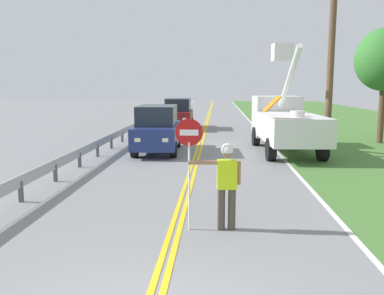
{
  "coord_description": "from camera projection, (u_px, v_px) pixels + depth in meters",
  "views": [
    {
      "loc": [
        0.86,
        -4.4,
        3.0
      ],
      "look_at": [
        0.13,
        7.39,
        1.2
      ],
      "focal_mm": 38.35,
      "sensor_mm": 36.0,
      "label": 1
    }
  ],
  "objects": [
    {
      "name": "centerline_yellow_left",
      "position": [
        201.0,
        136.0,
        24.58
      ],
      "size": [
        0.11,
        110.0,
        0.01
      ],
      "primitive_type": "cube",
      "color": "yellow",
      "rests_on": "ground"
    },
    {
      "name": "centerline_yellow_right",
      "position": [
        204.0,
        136.0,
        24.57
      ],
      "size": [
        0.11,
        110.0,
        0.01
      ],
      "primitive_type": "cube",
      "color": "yellow",
      "rests_on": "ground"
    },
    {
      "name": "edge_line_right",
      "position": [
        263.0,
        136.0,
        24.36
      ],
      "size": [
        0.12,
        110.0,
        0.01
      ],
      "primitive_type": "cube",
      "color": "silver",
      "rests_on": "ground"
    },
    {
      "name": "edge_line_left",
      "position": [
        143.0,
        135.0,
        24.8
      ],
      "size": [
        0.12,
        110.0,
        0.01
      ],
      "primitive_type": "cube",
      "color": "silver",
      "rests_on": "ground"
    },
    {
      "name": "flagger_worker",
      "position": [
        226.0,
        181.0,
        8.46
      ],
      "size": [
        1.09,
        0.27,
        1.83
      ],
      "color": "#474238",
      "rests_on": "ground"
    },
    {
      "name": "stop_sign_paddle",
      "position": [
        189.0,
        149.0,
        8.35
      ],
      "size": [
        0.56,
        0.04,
        2.33
      ],
      "color": "silver",
      "rests_on": "ground"
    },
    {
      "name": "utility_bucket_truck",
      "position": [
        284.0,
        121.0,
        18.75
      ],
      "size": [
        2.67,
        6.9,
        4.92
      ],
      "color": "silver",
      "rests_on": "ground"
    },
    {
      "name": "oncoming_suv_nearest",
      "position": [
        157.0,
        129.0,
        18.45
      ],
      "size": [
        2.06,
        4.67,
        2.1
      ],
      "color": "navy",
      "rests_on": "ground"
    },
    {
      "name": "oncoming_suv_second",
      "position": [
        178.0,
        113.0,
        28.45
      ],
      "size": [
        1.99,
        4.64,
        2.1
      ],
      "color": "maroon",
      "rests_on": "ground"
    },
    {
      "name": "utility_pole_near",
      "position": [
        331.0,
        55.0,
        16.98
      ],
      "size": [
        1.8,
        0.28,
        8.13
      ],
      "color": "brown",
      "rests_on": "ground"
    },
    {
      "name": "guardrail_left_shoulder",
      "position": [
        117.0,
        135.0,
        20.7
      ],
      "size": [
        0.1,
        32.0,
        0.71
      ],
      "color": "#9EA0A3",
      "rests_on": "ground"
    }
  ]
}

